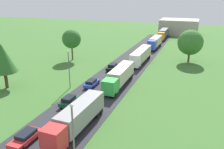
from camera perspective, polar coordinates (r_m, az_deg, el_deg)
The scene contains 17 objects.
road at distance 43.96m, azimuth -3.43°, elevation -4.55°, with size 10.00×140.00×0.06m, color #2B2B30.
lane_marking_centre at distance 39.78m, azimuth -6.41°, elevation -7.22°, with size 0.16×118.42×0.01m.
truck_lead at distance 32.09m, azimuth -8.54°, elevation -10.13°, with size 2.78×12.48×3.43m.
truck_second at distance 46.78m, azimuth 1.84°, elevation -0.36°, with size 2.60×13.20×3.50m.
truck_third at distance 63.25m, azimuth 7.06°, elevation 4.74°, with size 2.56×13.82×3.59m.
truck_fourth at distance 81.97m, azimuth 10.42°, elevation 7.80°, with size 2.74×12.20×3.51m.
truck_fifth at distance 100.11m, azimuth 12.40°, elevation 9.75°, with size 2.52×14.10×3.79m.
car_lead at distance 31.84m, azimuth -20.27°, elevation -14.10°, with size 1.86×4.48×1.39m.
car_second at distance 39.66m, azimuth -10.35°, elevation -6.24°, with size 1.91×4.04×1.55m.
car_third at distance 46.88m, azimuth -4.97°, elevation -2.02°, with size 1.81×4.35×1.40m.
car_fourth at distance 57.01m, azimuth 0.07°, elevation 1.92°, with size 1.99×4.54×1.47m.
lamppost_lead at distance 24.18m, azimuth -9.38°, elevation -14.34°, with size 0.36×0.36×7.80m.
lamppost_second at distance 45.74m, azimuth -10.43°, elevation 1.73°, with size 0.36×0.36×7.53m.
tree_oak at distance 65.80m, azimuth -9.82°, elevation 8.51°, with size 5.16×5.16×8.50m.
tree_ash at distance 49.15m, azimuth -25.02°, elevation 3.59°, with size 5.01×5.01×8.80m.
tree_lime at distance 66.22m, azimuth 18.50°, elevation 7.40°, with size 6.70×6.70×8.72m.
distant_building at distance 114.78m, azimuth 15.99°, elevation 11.12°, with size 16.79×13.69×6.54m, color #B2A899.
Camera 1 is at (16.56, -12.25, 17.55)m, focal length 37.61 mm.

